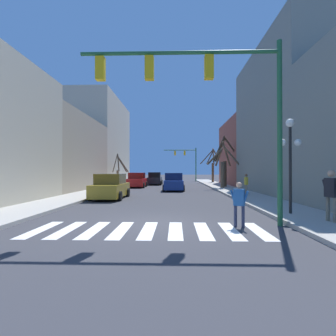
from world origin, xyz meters
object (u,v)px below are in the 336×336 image
(car_parked_left_mid, at_px, (155,179))
(pedestrian_waiting_at_curb, at_px, (239,200))
(traffic_signal_near, at_px, (206,88))
(pedestrian_on_right_sidewalk, at_px, (246,182))
(car_driving_away_lane, at_px, (137,181))
(street_tree_left_near, at_px, (119,170))
(street_tree_right_near, at_px, (225,164))
(traffic_signal_far, at_px, (187,157))
(pedestrian_near_right_corner, at_px, (331,191))
(street_lamp_right_corner, at_px, (290,146))
(street_tree_right_far, at_px, (213,166))
(street_tree_left_far, at_px, (223,165))
(car_parked_left_far, at_px, (174,182))
(car_parked_right_far, at_px, (111,187))

(car_parked_left_mid, height_order, pedestrian_waiting_at_curb, car_parked_left_mid)
(traffic_signal_near, bearing_deg, pedestrian_on_right_sidewalk, 68.09)
(car_driving_away_lane, height_order, street_tree_left_near, street_tree_left_near)
(pedestrian_on_right_sidewalk, relative_size, street_tree_right_near, 0.27)
(traffic_signal_far, distance_m, car_parked_left_mid, 13.36)
(pedestrian_near_right_corner, height_order, street_tree_left_near, street_tree_left_near)
(street_lamp_right_corner, relative_size, street_tree_right_far, 0.75)
(traffic_signal_far, distance_m, street_tree_left_near, 17.69)
(street_tree_left_near, bearing_deg, traffic_signal_near, -70.75)
(traffic_signal_far, xyz_separation_m, street_tree_left_far, (3.03, -19.93, -1.88))
(car_parked_left_mid, relative_size, street_tree_left_near, 1.05)
(pedestrian_waiting_at_curb, relative_size, street_tree_right_far, 0.29)
(street_lamp_right_corner, distance_m, car_parked_left_far, 15.83)
(traffic_signal_far, relative_size, car_parked_left_far, 1.26)
(car_parked_left_far, bearing_deg, street_tree_left_near, 44.43)
(traffic_signal_far, bearing_deg, car_driving_away_lane, -110.65)
(traffic_signal_far, height_order, street_tree_left_far, traffic_signal_far)
(car_driving_away_lane, bearing_deg, car_parked_left_mid, -16.51)
(car_parked_right_far, height_order, pedestrian_waiting_at_curb, car_parked_right_far)
(car_parked_left_far, bearing_deg, street_lamp_right_corner, -161.15)
(car_parked_right_far, distance_m, street_tree_right_near, 15.71)
(street_tree_right_near, relative_size, street_tree_right_far, 1.09)
(car_parked_left_far, bearing_deg, street_tree_right_far, -21.43)
(street_tree_right_near, bearing_deg, car_parked_right_far, -130.83)
(car_driving_away_lane, relative_size, pedestrian_near_right_corner, 2.32)
(traffic_signal_near, distance_m, pedestrian_near_right_corner, 5.79)
(car_parked_left_far, distance_m, street_tree_right_near, 7.29)
(traffic_signal_far, xyz_separation_m, car_parked_right_far, (-6.59, -29.92, -3.62))
(street_lamp_right_corner, bearing_deg, pedestrian_near_right_corner, -70.08)
(car_driving_away_lane, xyz_separation_m, street_tree_right_near, (10.20, -0.63, 1.90))
(pedestrian_waiting_at_curb, height_order, street_tree_right_near, street_tree_right_near)
(traffic_signal_near, xyz_separation_m, car_parked_right_far, (-5.65, 8.85, -4.13))
(street_lamp_right_corner, relative_size, street_tree_right_near, 0.69)
(street_tree_left_near, distance_m, street_tree_right_far, 15.57)
(traffic_signal_near, bearing_deg, car_parked_left_far, 94.37)
(traffic_signal_far, distance_m, street_lamp_right_corner, 37.06)
(pedestrian_waiting_at_curb, relative_size, street_tree_left_near, 0.39)
(traffic_signal_far, xyz_separation_m, car_driving_away_lane, (-6.59, -17.50, -3.63))
(traffic_signal_near, distance_m, street_tree_right_far, 32.62)
(car_parked_left_mid, bearing_deg, street_tree_right_near, 53.80)
(street_tree_left_near, bearing_deg, car_parked_left_mid, 34.48)
(pedestrian_near_right_corner, distance_m, pedestrian_on_right_sidewalk, 10.58)
(car_parked_left_far, bearing_deg, car_driving_away_lane, 43.67)
(car_parked_right_far, distance_m, street_tree_left_far, 13.99)
(car_parked_right_far, xyz_separation_m, street_tree_left_far, (9.62, 10.00, 1.74))
(car_parked_left_far, relative_size, street_tree_right_far, 0.91)
(car_parked_right_far, bearing_deg, pedestrian_on_right_sidewalk, -79.87)
(traffic_signal_near, height_order, pedestrian_near_right_corner, traffic_signal_near)
(pedestrian_waiting_at_curb, bearing_deg, car_parked_right_far, -24.49)
(car_driving_away_lane, bearing_deg, pedestrian_on_right_sidewalk, -137.03)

